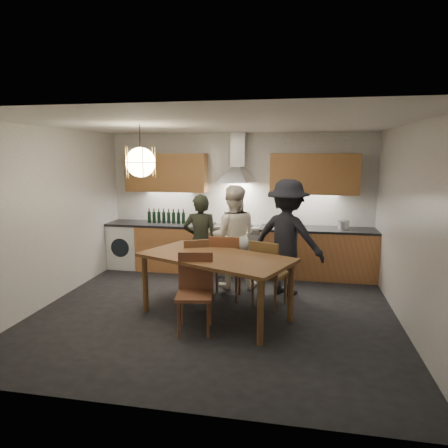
% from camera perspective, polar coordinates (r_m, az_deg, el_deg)
% --- Properties ---
extents(ground, '(5.00, 5.00, 0.00)m').
position_cam_1_polar(ground, '(5.80, -1.29, -12.42)').
color(ground, black).
rests_on(ground, ground).
extents(room_shell, '(5.02, 4.52, 2.61)m').
position_cam_1_polar(room_shell, '(5.39, -1.36, 4.61)').
color(room_shell, white).
rests_on(room_shell, ground).
extents(counter_run, '(5.00, 0.62, 0.90)m').
position_cam_1_polar(counter_run, '(7.49, 1.96, -3.63)').
color(counter_run, '#D68C52').
rests_on(counter_run, ground).
extents(range_stove, '(0.90, 0.60, 0.92)m').
position_cam_1_polar(range_stove, '(7.49, 1.78, -3.69)').
color(range_stove, silver).
rests_on(range_stove, ground).
extents(wall_fixtures, '(4.30, 0.54, 1.10)m').
position_cam_1_polar(wall_fixtures, '(7.41, 1.98, 7.35)').
color(wall_fixtures, '#BA8147').
rests_on(wall_fixtures, ground).
extents(pendant_lamp, '(0.43, 0.43, 0.70)m').
position_cam_1_polar(pendant_lamp, '(5.57, -11.83, 8.63)').
color(pendant_lamp, black).
rests_on(pendant_lamp, ground).
extents(dining_table, '(2.26, 1.73, 0.86)m').
position_cam_1_polar(dining_table, '(5.42, -1.20, -5.58)').
color(dining_table, brown).
rests_on(dining_table, ground).
extents(chair_back_left, '(0.58, 0.58, 0.97)m').
position_cam_1_polar(chair_back_left, '(6.07, -3.81, -5.89)').
color(chair_back_left, brown).
rests_on(chair_back_left, ground).
extents(chair_back_mid, '(0.46, 0.46, 1.01)m').
position_cam_1_polar(chair_back_mid, '(6.05, 0.17, -5.66)').
color(chair_back_mid, brown).
rests_on(chair_back_mid, ground).
extents(chair_back_right, '(0.58, 0.58, 0.99)m').
position_cam_1_polar(chair_back_right, '(5.83, 6.14, -6.48)').
color(chair_back_right, brown).
rests_on(chair_back_right, ground).
extents(chair_front, '(0.51, 0.51, 0.98)m').
position_cam_1_polar(chair_front, '(5.11, -4.16, -8.89)').
color(chair_front, brown).
rests_on(chair_front, ground).
extents(person_left, '(0.61, 0.44, 1.57)m').
position_cam_1_polar(person_left, '(6.60, -3.34, -2.51)').
color(person_left, black).
rests_on(person_left, ground).
extents(person_mid, '(0.91, 0.76, 1.71)m').
position_cam_1_polar(person_mid, '(6.62, 1.23, -1.83)').
color(person_mid, white).
rests_on(person_mid, ground).
extents(person_right, '(1.34, 1.04, 1.83)m').
position_cam_1_polar(person_right, '(6.35, 9.03, -1.93)').
color(person_right, black).
rests_on(person_right, ground).
extents(mixing_bowl, '(0.34, 0.34, 0.07)m').
position_cam_1_polar(mixing_bowl, '(7.29, 8.92, -0.23)').
color(mixing_bowl, '#B5B4B8').
rests_on(mixing_bowl, counter_run).
extents(stock_pot, '(0.24, 0.24, 0.14)m').
position_cam_1_polar(stock_pot, '(7.38, 16.70, -0.14)').
color(stock_pot, silver).
rests_on(stock_pot, counter_run).
extents(wine_bottles, '(0.75, 0.07, 0.28)m').
position_cam_1_polar(wine_bottles, '(7.73, -8.26, 1.14)').
color(wine_bottles, black).
rests_on(wine_bottles, counter_run).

